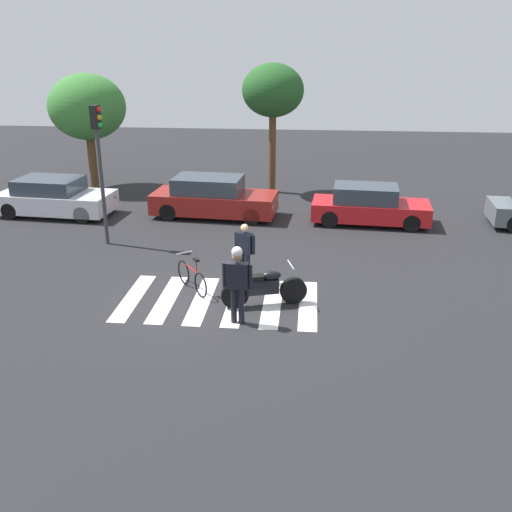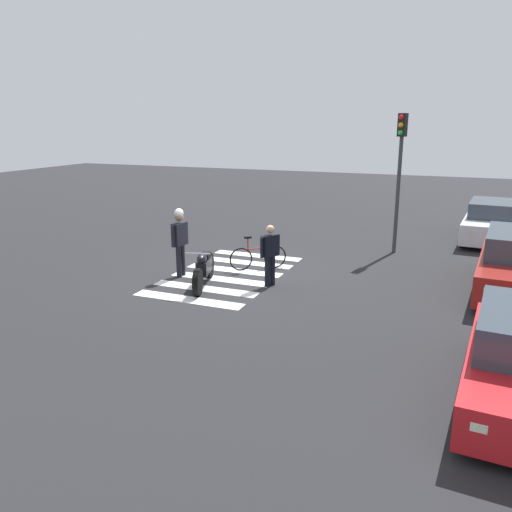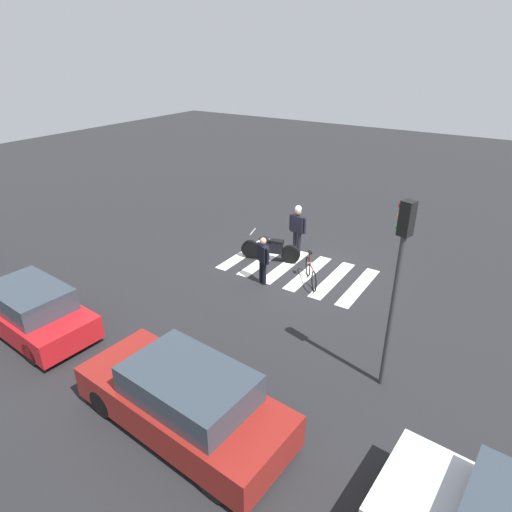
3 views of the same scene
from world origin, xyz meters
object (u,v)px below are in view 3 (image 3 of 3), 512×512
Objects in this scene: officer_on_foot at (263,258)px; leaning_bicycle at (311,273)px; traffic_light_pole at (398,269)px; officer_by_motorcycle at (298,226)px; car_red_convertible at (30,309)px; car_maroon_wagon at (185,400)px; police_motorcycle at (271,248)px.

leaning_bicycle is at bearing -146.58° from officer_on_foot.
officer_by_motorcycle is at bearing -46.00° from traffic_light_pole.
traffic_light_pole reaches higher than leaning_bicycle.
car_red_convertible is at bearing 19.71° from traffic_light_pole.
car_maroon_wagon is (-0.59, 6.79, 0.33)m from leaning_bicycle.
car_red_convertible is at bearing 66.17° from police_motorcycle.
police_motorcycle is 1.77m from officer_on_foot.
police_motorcycle is 7.93m from car_maroon_wagon.
leaning_bicycle is at bearing 129.86° from officer_by_motorcycle.
officer_on_foot is at bearing 112.76° from police_motorcycle.
officer_by_motorcycle is at bearing -76.63° from car_maroon_wagon.
officer_on_foot is (1.30, 0.86, 0.53)m from leaning_bicycle.
car_red_convertible is 0.97× the size of traffic_light_pole.
officer_on_foot is at bearing 92.89° from officer_by_motorcycle.
car_maroon_wagon is (-1.89, 5.93, -0.20)m from officer_on_foot.
car_red_convertible is at bearing 55.62° from officer_on_foot.
police_motorcycle is at bearing -36.93° from traffic_light_pole.
car_red_convertible is (3.84, 5.61, -0.26)m from officer_on_foot.
police_motorcycle is 0.50× the size of car_red_convertible.
police_motorcycle is 1.12× the size of officer_by_motorcycle.
officer_by_motorcycle is at bearing -87.11° from officer_on_foot.
car_maroon_wagon is (-2.55, 7.51, 0.24)m from police_motorcycle.
traffic_light_pole is at bearing 134.00° from officer_by_motorcycle.
leaning_bicycle is (-1.96, 0.72, -0.10)m from police_motorcycle.
leaning_bicycle is 0.31× the size of traffic_light_pole.
officer_by_motorcycle is at bearing -114.38° from car_red_convertible.
traffic_light_pole is at bearing 143.07° from police_motorcycle.
car_maroon_wagon reaches higher than car_red_convertible.
traffic_light_pole is at bearing -130.37° from car_maroon_wagon.
officer_by_motorcycle is 0.43× the size of traffic_light_pole.
traffic_light_pole is (-8.63, -3.09, 2.29)m from car_red_convertible.
police_motorcycle is 0.48× the size of traffic_light_pole.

